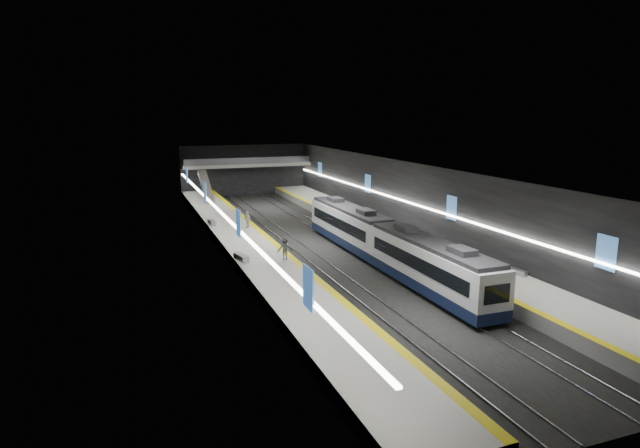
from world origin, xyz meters
name	(u,v)px	position (x,y,z in m)	size (l,w,h in m)	color
ground	(320,244)	(0.00, 0.00, 0.00)	(70.00, 70.00, 0.00)	black
ceiling	(320,165)	(0.00, 0.00, 8.00)	(20.00, 70.00, 0.04)	beige
wall_left	(220,212)	(-10.00, 0.00, 4.00)	(0.04, 70.00, 8.00)	black
wall_right	(409,200)	(10.00, 0.00, 4.00)	(0.04, 70.00, 8.00)	black
wall_back	(244,170)	(0.00, 35.00, 4.00)	(20.00, 0.04, 8.00)	black
wall_front	(627,349)	(0.00, -35.00, 4.00)	(20.00, 0.04, 8.00)	black
platform_left	(248,246)	(-7.50, 0.00, 0.50)	(5.00, 70.00, 1.00)	slate
tile_surface_left	(247,241)	(-7.50, 0.00, 1.01)	(5.00, 70.00, 0.02)	#B4B4AE
tactile_strip_left	(270,239)	(-5.30, 0.00, 1.02)	(0.60, 70.00, 0.02)	yellow
platform_right	(387,234)	(7.50, 0.00, 0.50)	(5.00, 70.00, 1.00)	slate
tile_surface_right	(387,229)	(7.50, 0.00, 1.01)	(5.00, 70.00, 0.02)	#B4B4AE
tactile_strip_right	(368,231)	(5.30, 0.00, 1.02)	(0.60, 70.00, 0.02)	yellow
rails	(320,244)	(0.00, 0.00, 0.06)	(6.52, 70.00, 0.12)	gray
train	(384,241)	(2.50, -9.07, 2.20)	(2.69, 30.04, 3.60)	#0F1938
ad_posters	(317,199)	(0.00, 1.00, 4.50)	(19.94, 53.50, 2.20)	#3C6FB5
cove_light_left	(222,214)	(-9.80, 0.00, 3.80)	(0.25, 68.60, 0.12)	white
cove_light_right	(407,202)	(9.80, 0.00, 3.80)	(0.25, 68.60, 0.12)	white
mezzanine_bridge	(247,165)	(0.00, 32.93, 5.04)	(20.00, 3.00, 1.50)	gray
escalator	(206,186)	(-7.50, 26.00, 2.90)	(1.20, 8.00, 0.60)	#99999E
bench_left_near	(241,257)	(-9.50, -6.57, 1.25)	(0.57, 2.07, 0.51)	#99999E
bench_left_far	(212,223)	(-9.50, 8.65, 1.25)	(0.56, 2.02, 0.49)	#99999E
bench_right_near	(517,272)	(9.46, -17.76, 1.20)	(0.46, 1.66, 0.41)	#99999E
bench_right_far	(380,217)	(9.25, 5.24, 1.21)	(0.47, 1.71, 0.42)	#99999E
passenger_right_a	(377,226)	(5.67, -1.25, 1.77)	(0.56, 0.37, 1.54)	#AB3F48
passenger_left_a	(247,220)	(-6.15, 5.91, 1.87)	(1.02, 0.42, 1.74)	beige
passenger_left_b	(285,249)	(-6.02, -7.68, 1.97)	(1.25, 0.72, 1.94)	#44444C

